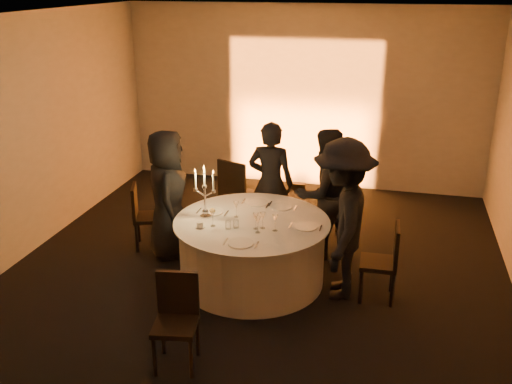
% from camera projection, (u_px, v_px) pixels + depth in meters
% --- Properties ---
extents(floor, '(7.00, 7.00, 0.00)m').
position_uv_depth(floor, '(252.00, 280.00, 6.80)').
color(floor, black).
rests_on(floor, ground).
extents(ceiling, '(7.00, 7.00, 0.00)m').
position_uv_depth(ceiling, '(251.00, 18.00, 5.73)').
color(ceiling, silver).
rests_on(ceiling, wall_back).
extents(wall_back, '(7.00, 0.00, 7.00)m').
position_uv_depth(wall_back, '(304.00, 98.00, 9.44)').
color(wall_back, '#BBB5AE').
rests_on(wall_back, floor).
extents(wall_front, '(7.00, 0.00, 7.00)m').
position_uv_depth(wall_front, '(92.00, 350.00, 3.09)').
color(wall_front, '#BBB5AE').
rests_on(wall_front, floor).
extents(wall_left, '(0.00, 7.00, 7.00)m').
position_uv_depth(wall_left, '(13.00, 142.00, 6.94)').
color(wall_left, '#BBB5AE').
rests_on(wall_left, floor).
extents(uplighter_fixture, '(0.25, 0.12, 0.10)m').
position_uv_depth(uplighter_fixture, '(298.00, 186.00, 9.68)').
color(uplighter_fixture, black).
rests_on(uplighter_fixture, floor).
extents(banquet_table, '(1.80, 1.80, 0.77)m').
position_uv_depth(banquet_table, '(252.00, 251.00, 6.66)').
color(banquet_table, black).
rests_on(banquet_table, floor).
extents(chair_left, '(0.49, 0.49, 0.87)m').
position_uv_depth(chair_left, '(143.00, 213.00, 7.48)').
color(chair_left, black).
rests_on(chair_left, floor).
extents(chair_back_left, '(0.59, 0.59, 1.04)m').
position_uv_depth(chair_back_left, '(237.00, 191.00, 7.94)').
color(chair_back_left, black).
rests_on(chair_back_left, floor).
extents(chair_back_right, '(0.52, 0.52, 0.87)m').
position_uv_depth(chair_back_right, '(334.00, 207.00, 7.65)').
color(chair_back_right, black).
rests_on(chair_back_right, floor).
extents(chair_right, '(0.40, 0.40, 0.90)m').
position_uv_depth(chair_right, '(385.00, 258.00, 6.24)').
color(chair_right, black).
rests_on(chair_right, floor).
extents(chair_front, '(0.45, 0.45, 0.89)m').
position_uv_depth(chair_front, '(176.00, 315.00, 5.21)').
color(chair_front, black).
rests_on(chair_front, floor).
extents(guest_left, '(0.77, 0.94, 1.65)m').
position_uv_depth(guest_left, '(168.00, 194.00, 7.16)').
color(guest_left, black).
rests_on(guest_left, floor).
extents(guest_back_left, '(0.62, 0.41, 1.67)m').
position_uv_depth(guest_back_left, '(271.00, 183.00, 7.52)').
color(guest_back_left, black).
rests_on(guest_back_left, floor).
extents(guest_back_right, '(1.03, 1.01, 1.68)m').
position_uv_depth(guest_back_right, '(324.00, 194.00, 7.14)').
color(guest_back_right, black).
rests_on(guest_back_right, floor).
extents(guest_right, '(0.73, 1.21, 1.82)m').
position_uv_depth(guest_right, '(342.00, 220.00, 6.20)').
color(guest_right, black).
rests_on(guest_right, floor).
extents(plate_left, '(0.36, 0.25, 0.08)m').
position_uv_depth(plate_left, '(212.00, 211.00, 6.75)').
color(plate_left, white).
rests_on(plate_left, banquet_table).
extents(plate_back_left, '(0.35, 0.29, 0.01)m').
position_uv_depth(plate_back_left, '(257.00, 202.00, 7.03)').
color(plate_back_left, white).
rests_on(plate_back_left, banquet_table).
extents(plate_back_right, '(0.36, 0.26, 0.01)m').
position_uv_depth(plate_back_right, '(281.00, 207.00, 6.90)').
color(plate_back_right, white).
rests_on(plate_back_right, banquet_table).
extents(plate_right, '(0.36, 0.27, 0.01)m').
position_uv_depth(plate_right, '(305.00, 227.00, 6.36)').
color(plate_right, white).
rests_on(plate_right, banquet_table).
extents(plate_front, '(0.36, 0.27, 0.01)m').
position_uv_depth(plate_front, '(241.00, 243.00, 5.96)').
color(plate_front, white).
rests_on(plate_front, banquet_table).
extents(coffee_cup, '(0.11, 0.11, 0.07)m').
position_uv_depth(coffee_cup, '(200.00, 225.00, 6.34)').
color(coffee_cup, white).
rests_on(coffee_cup, banquet_table).
extents(candelabra, '(0.27, 0.13, 0.64)m').
position_uv_depth(candelabra, '(205.00, 199.00, 6.55)').
color(candelabra, silver).
rests_on(candelabra, banquet_table).
extents(wine_glass_a, '(0.07, 0.07, 0.19)m').
position_uv_depth(wine_glass_a, '(275.00, 219.00, 6.22)').
color(wine_glass_a, silver).
rests_on(wine_glass_a, banquet_table).
extents(wine_glass_b, '(0.07, 0.07, 0.19)m').
position_uv_depth(wine_glass_b, '(236.00, 206.00, 6.58)').
color(wine_glass_b, silver).
rests_on(wine_glass_b, banquet_table).
extents(wine_glass_c, '(0.07, 0.07, 0.19)m').
position_uv_depth(wine_glass_c, '(263.00, 217.00, 6.29)').
color(wine_glass_c, silver).
rests_on(wine_glass_c, banquet_table).
extents(wine_glass_d, '(0.07, 0.07, 0.19)m').
position_uv_depth(wine_glass_d, '(256.00, 217.00, 6.27)').
color(wine_glass_d, silver).
rests_on(wine_glass_d, banquet_table).
extents(wine_glass_e, '(0.07, 0.07, 0.19)m').
position_uv_depth(wine_glass_e, '(213.00, 215.00, 6.34)').
color(wine_glass_e, silver).
rests_on(wine_glass_e, banquet_table).
extents(wine_glass_f, '(0.07, 0.07, 0.19)m').
position_uv_depth(wine_glass_f, '(258.00, 221.00, 6.18)').
color(wine_glass_f, silver).
rests_on(wine_glass_f, banquet_table).
extents(tumbler_a, '(0.07, 0.07, 0.09)m').
position_uv_depth(tumbler_a, '(228.00, 225.00, 6.30)').
color(tumbler_a, silver).
rests_on(tumbler_a, banquet_table).
extents(tumbler_b, '(0.07, 0.07, 0.09)m').
position_uv_depth(tumbler_b, '(236.00, 224.00, 6.33)').
color(tumbler_b, silver).
rests_on(tumbler_b, banquet_table).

